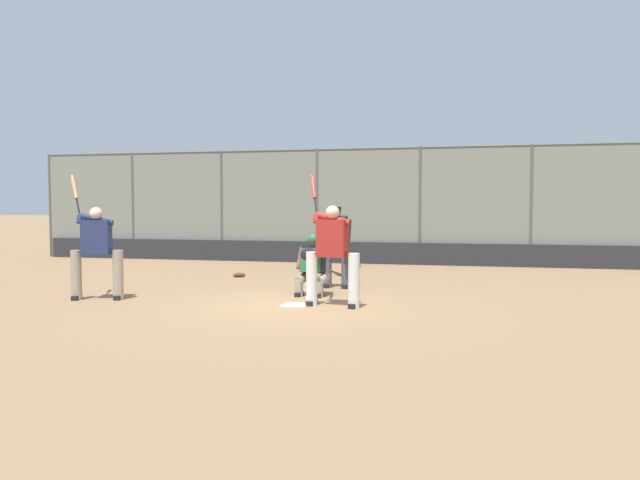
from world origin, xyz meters
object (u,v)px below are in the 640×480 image
fielding_glove_on_dirt (239,275)px  batter_on_deck (96,249)px  batter_at_plate (332,252)px  catcher_behind_plate (312,264)px  spare_bat_by_padding (358,267)px  umpire_home (336,244)px  spare_bat_near_backstop (338,274)px

fielding_glove_on_dirt → batter_on_deck: bearing=72.4°
batter_at_plate → fielding_glove_on_dirt: (3.02, -3.65, -0.87)m
catcher_behind_plate → spare_bat_by_padding: catcher_behind_plate is taller
batter_on_deck → spare_bat_by_padding: size_ratio=2.67×
catcher_behind_plate → fielding_glove_on_dirt: 3.53m
umpire_home → batter_on_deck: bearing=37.0°
batter_on_deck → spare_bat_by_padding: (-3.59, -6.64, -0.87)m
umpire_home → batter_at_plate: bearing=104.4°
spare_bat_by_padding → fielding_glove_on_dirt: bearing=136.4°
batter_at_plate → catcher_behind_plate: size_ratio=1.92×
catcher_behind_plate → fielding_glove_on_dirt: bearing=-41.6°
batter_at_plate → catcher_behind_plate: bearing=-51.8°
batter_at_plate → umpire_home: batter_at_plate is taller
umpire_home → spare_bat_by_padding: 4.25m
batter_on_deck → fielding_glove_on_dirt: (-1.23, -3.88, -0.85)m
spare_bat_near_backstop → fielding_glove_on_dirt: fielding_glove_on_dirt is taller
batter_at_plate → spare_bat_by_padding: (0.66, -6.42, -0.88)m
umpire_home → spare_bat_near_backstop: umpire_home is taller
catcher_behind_plate → spare_bat_near_backstop: size_ratio=1.49×
spare_bat_near_backstop → fielding_glove_on_dirt: (2.16, 0.97, 0.02)m
catcher_behind_plate → batter_on_deck: batter_on_deck is taller
spare_bat_near_backstop → umpire_home: bearing=-15.4°
spare_bat_near_backstop → batter_at_plate: bearing=-15.7°
fielding_glove_on_dirt → batter_at_plate: bearing=129.6°
spare_bat_near_backstop → fielding_glove_on_dirt: 2.37m
batter_at_plate → fielding_glove_on_dirt: 4.82m
spare_bat_near_backstop → spare_bat_by_padding: bearing=147.4°
batter_at_plate → spare_bat_by_padding: batter_at_plate is taller
spare_bat_by_padding → batter_at_plate: bearing=-177.2°
batter_on_deck → fielding_glove_on_dirt: 4.15m
batter_at_plate → batter_on_deck: size_ratio=0.99×
umpire_home → spare_bat_by_padding: bearing=-82.3°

